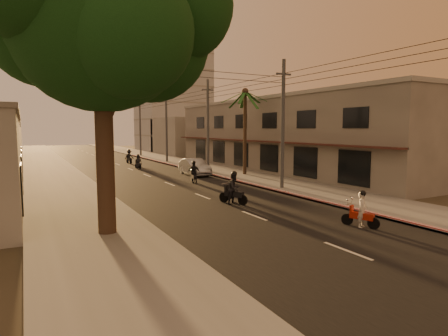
{
  "coord_description": "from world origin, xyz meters",
  "views": [
    {
      "loc": [
        -9.81,
        -13.15,
        4.28
      ],
      "look_at": [
        1.45,
        7.83,
        1.76
      ],
      "focal_mm": 30.0,
      "sensor_mm": 36.0,
      "label": 1
    }
  ],
  "objects": [
    {
      "name": "ground",
      "position": [
        0.0,
        0.0,
        0.0
      ],
      "size": [
        160.0,
        160.0,
        0.0
      ],
      "primitive_type": "plane",
      "color": "#383023",
      "rests_on": "ground"
    },
    {
      "name": "road",
      "position": [
        0.0,
        20.0,
        0.01
      ],
      "size": [
        10.0,
        140.0,
        0.02
      ],
      "primitive_type": "cube",
      "color": "black",
      "rests_on": "ground"
    },
    {
      "name": "sidewalk_right",
      "position": [
        7.5,
        20.0,
        0.06
      ],
      "size": [
        5.0,
        140.0,
        0.12
      ],
      "primitive_type": "cube",
      "color": "slate",
      "rests_on": "ground"
    },
    {
      "name": "sidewalk_left",
      "position": [
        -7.5,
        20.0,
        0.06
      ],
      "size": [
        5.0,
        140.0,
        0.12
      ],
      "primitive_type": "cube",
      "color": "slate",
      "rests_on": "ground"
    },
    {
      "name": "curb_stripe",
      "position": [
        5.1,
        15.0,
        0.1
      ],
      "size": [
        0.2,
        60.0,
        0.2
      ],
      "primitive_type": "cube",
      "color": "red",
      "rests_on": "ground"
    },
    {
      "name": "shophouse_row",
      "position": [
        13.95,
        18.0,
        3.65
      ],
      "size": [
        8.8,
        34.2,
        7.3
      ],
      "color": "gray",
      "rests_on": "ground"
    },
    {
      "name": "distant_tower",
      "position": [
        16.0,
        56.0,
        14.0
      ],
      "size": [
        12.1,
        12.1,
        28.0
      ],
      "color": "#B7B5B2",
      "rests_on": "ground"
    },
    {
      "name": "broadleaf_tree",
      "position": [
        -6.61,
        2.14,
        8.48
      ],
      "size": [
        9.6,
        8.7,
        12.1
      ],
      "color": "black",
      "rests_on": "ground"
    },
    {
      "name": "palm_tree",
      "position": [
        8.0,
        16.0,
        7.15
      ],
      "size": [
        5.0,
        5.0,
        8.2
      ],
      "color": "black",
      "rests_on": "ground"
    },
    {
      "name": "utility_poles",
      "position": [
        6.2,
        20.0,
        6.54
      ],
      "size": [
        1.2,
        48.26,
        9.0
      ],
      "color": "#38383A",
      "rests_on": "ground"
    },
    {
      "name": "filler_right",
      "position": [
        14.0,
        45.0,
        3.0
      ],
      "size": [
        8.0,
        14.0,
        6.0
      ],
      "primitive_type": "cube",
      "color": "#9A978B",
      "rests_on": "ground"
    },
    {
      "name": "scooter_red",
      "position": [
        2.95,
        -1.98,
        0.73
      ],
      "size": [
        0.91,
        1.58,
        1.64
      ],
      "rotation": [
        0.0,
        0.0,
        0.38
      ],
      "color": "black",
      "rests_on": "ground"
    },
    {
      "name": "scooter_mid_a",
      "position": [
        0.59,
        5.01,
        0.87
      ],
      "size": [
        1.37,
        1.8,
        1.9
      ],
      "rotation": [
        0.0,
        0.0,
        0.42
      ],
      "color": "black",
      "rests_on": "ground"
    },
    {
      "name": "scooter_mid_b",
      "position": [
        1.86,
        13.61,
        0.81
      ],
      "size": [
        1.14,
        1.8,
        1.78
      ],
      "rotation": [
        0.0,
        0.0,
        -0.19
      ],
      "color": "black",
      "rests_on": "ground"
    },
    {
      "name": "scooter_far_a",
      "position": [
        0.86,
        25.98,
        0.71
      ],
      "size": [
        0.84,
        1.61,
        1.57
      ],
      "rotation": [
        0.0,
        0.0,
        0.12
      ],
      "color": "black",
      "rests_on": "ground"
    },
    {
      "name": "scooter_far_b",
      "position": [
        1.53,
        32.49,
        0.81
      ],
      "size": [
        1.18,
        1.8,
        1.77
      ],
      "rotation": [
        0.0,
        0.0,
        0.09
      ],
      "color": "black",
      "rests_on": "ground"
    },
    {
      "name": "parked_car",
      "position": [
        3.94,
        18.17,
        0.76
      ],
      "size": [
        2.01,
        4.77,
        1.52
      ],
      "primitive_type": "imported",
      "rotation": [
        0.0,
        0.0,
        -0.04
      ],
      "color": "#A2A4AA",
      "rests_on": "ground"
    }
  ]
}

